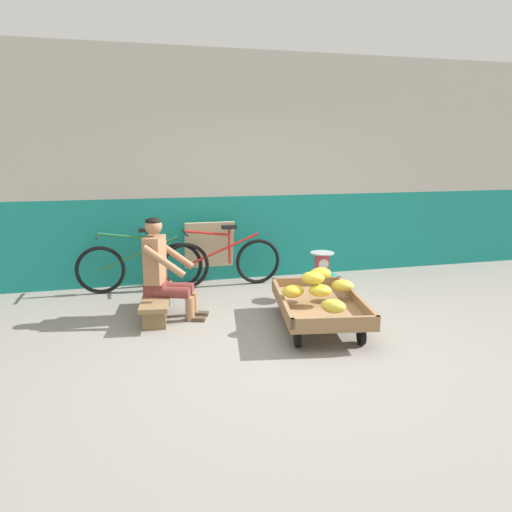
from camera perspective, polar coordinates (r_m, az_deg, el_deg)
The scene contains 12 objects.
ground_plane at distance 4.59m, azimuth 3.79°, elevation -11.46°, with size 80.00×80.00×0.00m, color gray.
back_wall at distance 6.99m, azimuth -3.50°, elevation 10.32°, with size 16.00×0.30×3.19m.
banana_cart at distance 5.17m, azimuth 7.49°, elevation -5.85°, with size 1.07×1.56×0.36m.
banana_pile at distance 5.02m, azimuth 7.66°, elevation -3.69°, with size 0.87×0.93×0.27m.
low_bench at distance 5.56m, azimuth -11.71°, elevation -5.14°, with size 0.44×1.13×0.27m.
vendor_seated at distance 5.44m, azimuth -10.99°, elevation -1.48°, with size 0.73×0.61×1.14m.
plastic_crate at distance 6.23m, azimuth 7.77°, elevation -3.54°, with size 0.36×0.28×0.30m.
weighing_scale at distance 6.15m, azimuth 7.85°, elevation -0.83°, with size 0.30×0.30×0.29m.
bicycle_near_left at distance 6.57m, azimuth -13.64°, elevation -1.11°, with size 1.66×0.48×0.86m.
bicycle_far_left at distance 6.63m, azimuth -4.03°, elevation -0.65°, with size 1.66×0.48×0.86m.
sign_board at distance 6.89m, azimuth -5.58°, elevation 0.53°, with size 0.70×0.23×0.88m.
shopping_bag at distance 5.85m, azimuth 9.29°, elevation -4.96°, with size 0.18×0.12×0.24m, color #D13D4C.
Camera 1 is at (-1.33, -3.97, 1.86)m, focal length 33.63 mm.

